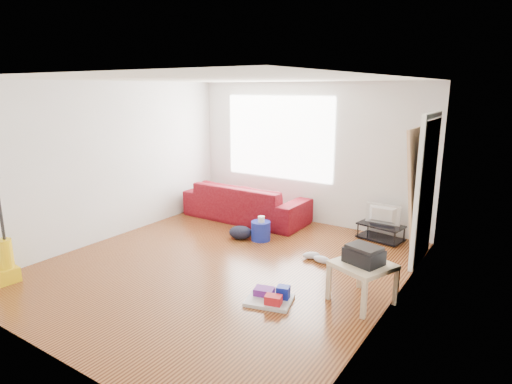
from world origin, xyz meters
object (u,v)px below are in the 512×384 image
Objects in this scene: sofa at (246,219)px; bucket at (261,240)px; vacuum at (3,263)px; backpack at (241,239)px; tv_stand at (381,232)px; cleaning_tray at (271,297)px; side_table at (363,269)px.

sofa is 7.50× the size of bucket.
sofa is at bearing 79.95° from vacuum.
vacuum is at bearing 75.11° from sofa.
backpack is at bearing 66.84° from vacuum.
backpack is (-1.92, -1.20, -0.14)m from tv_stand.
sofa is 3.22m from cleaning_tray.
side_table is at bearing 31.48° from vacuum.
tv_stand is 1.25× the size of cleaning_tray.
backpack is (-0.31, -0.13, 0.00)m from bucket.
backpack is at bearing 134.70° from cleaning_tray.
backpack is (-2.38, 0.96, -0.40)m from side_table.
sofa is at bearing 147.02° from side_table.
tv_stand is 2.43× the size of bucket.
sofa is at bearing -163.90° from tv_stand.
backpack is (0.54, -0.93, 0.00)m from sofa.
tv_stand is (2.46, 0.27, 0.14)m from sofa.
side_table is 2.60m from backpack.
sofa reaches higher than bucket.
vacuum is at bearing -120.24° from tv_stand.
vacuum is (-1.88, -3.07, 0.26)m from bucket.
sofa is 4.02m from vacuum.
vacuum reaches higher than bucket.
bucket is 0.34m from backpack.
sofa is 1.66× the size of vacuum.
side_table is at bearing 33.76° from cleaning_tray.
side_table is 1.09m from cleaning_tray.
side_table is 0.54× the size of vacuum.
side_table reaches higher than sofa.
tv_stand is 2.77m from cleaning_tray.
side_table is 2.43× the size of bucket.
bucket is 0.81× the size of backpack.
cleaning_tray is at bearing -53.94° from bucket.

